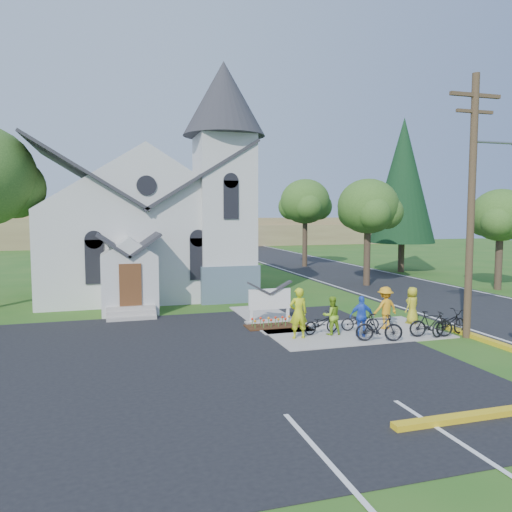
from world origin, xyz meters
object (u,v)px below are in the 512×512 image
object	(u,v)px
bike_0	(321,323)
bike_4	(449,323)
cyclist_2	(362,316)
bike_2	(360,321)
cyclist_0	(298,313)
cyclist_3	(385,308)
church_sign	(270,300)
cyclist_1	(332,315)
bike_1	(379,327)
bike_3	(431,324)
cyclist_4	(412,305)
utility_pole	(473,198)

from	to	relation	value
bike_0	bike_4	world-z (taller)	bike_4
cyclist_2	bike_2	xyz separation A→B (m)	(0.42, 0.90, -0.39)
cyclist_0	cyclist_3	world-z (taller)	cyclist_0
cyclist_3	church_sign	bearing A→B (deg)	-40.16
church_sign	cyclist_1	xyz separation A→B (m)	(1.59, -2.95, -0.22)
cyclist_1	bike_1	size ratio (longest dim) A/B	0.88
cyclist_1	bike_3	world-z (taller)	cyclist_1
bike_0	cyclist_2	xyz separation A→B (m)	(1.29, -0.90, 0.37)
cyclist_0	cyclist_4	xyz separation A→B (m)	(5.66, 0.96, -0.18)
church_sign	cyclist_0	world-z (taller)	cyclist_0
cyclist_0	bike_1	distance (m)	3.04
cyclist_2	utility_pole	bearing A→B (deg)	-179.88
church_sign	bike_3	distance (m)	6.75
bike_2	cyclist_4	xyz separation A→B (m)	(2.82, 0.57, 0.39)
bike_1	cyclist_2	world-z (taller)	cyclist_2
bike_2	utility_pole	bearing A→B (deg)	-102.37
bike_1	cyclist_0	bearing A→B (deg)	83.49
cyclist_3	bike_4	bearing A→B (deg)	127.64
utility_pole	bike_0	size ratio (longest dim) A/B	6.16
church_sign	cyclist_3	size ratio (longest dim) A/B	1.26
utility_pole	cyclist_3	bearing A→B (deg)	139.79
cyclist_4	bike_4	bearing A→B (deg)	68.45
bike_3	cyclist_4	size ratio (longest dim) A/B	1.06
cyclist_1	cyclist_3	world-z (taller)	cyclist_3
church_sign	bike_0	world-z (taller)	church_sign
bike_0	bike_3	xyz separation A→B (m)	(3.84, -1.69, 0.08)
bike_2	cyclist_1	bearing A→B (deg)	116.28
church_sign	cyclist_1	size ratio (longest dim) A/B	1.44
cyclist_0	bike_0	distance (m)	1.32
cyclist_0	bike_3	bearing A→B (deg)	168.48
bike_1	bike_2	bearing A→B (deg)	14.79
cyclist_1	church_sign	bearing A→B (deg)	-61.28
bike_2	bike_4	size ratio (longest dim) A/B	0.80
bike_0	bike_4	distance (m)	4.94
cyclist_2	cyclist_3	world-z (taller)	cyclist_3
cyclist_1	bike_4	world-z (taller)	cyclist_1
cyclist_1	cyclist_2	world-z (taller)	cyclist_2
church_sign	cyclist_2	xyz separation A→B (m)	(2.55, -3.61, -0.18)
church_sign	cyclist_4	size ratio (longest dim) A/B	1.38
cyclist_0	bike_2	size ratio (longest dim) A/B	1.27
bike_0	cyclist_2	size ratio (longest dim) A/B	1.02
bike_2	church_sign	bearing A→B (deg)	64.17
cyclist_2	cyclist_4	bearing A→B (deg)	-140.30
bike_1	bike_4	xyz separation A→B (m)	(3.06, 0.00, -0.02)
cyclist_1	bike_1	distance (m)	1.93
church_sign	utility_pole	bearing A→B (deg)	-35.60
church_sign	utility_pole	distance (m)	9.18
bike_3	cyclist_0	bearing A→B (deg)	90.28
utility_pole	cyclist_1	size ratio (longest dim) A/B	6.56
cyclist_1	cyclist_3	size ratio (longest dim) A/B	0.87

